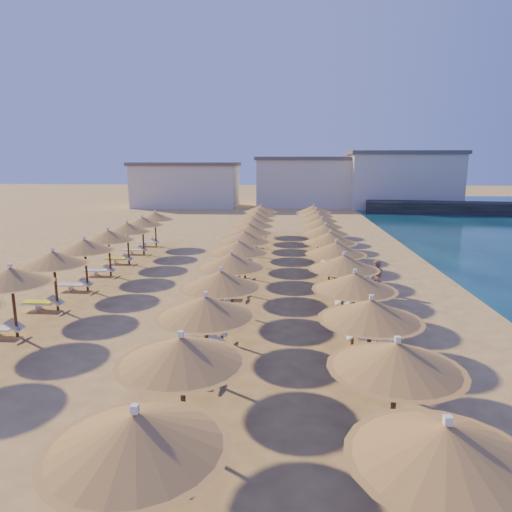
# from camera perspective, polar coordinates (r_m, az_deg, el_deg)

# --- Properties ---
(ground) EXTENTS (220.00, 220.00, 0.00)m
(ground) POSITION_cam_1_polar(r_m,az_deg,el_deg) (22.73, 2.49, -5.31)
(ground) COLOR #E2B563
(ground) RESTS_ON ground
(jetty) EXTENTS (30.26, 7.75, 1.50)m
(jetty) POSITION_cam_1_polar(r_m,az_deg,el_deg) (65.60, 26.89, 5.33)
(jetty) COLOR black
(jetty) RESTS_ON ground
(hotel_blocks) EXTENTS (47.07, 10.54, 8.10)m
(hotel_blocks) POSITION_cam_1_polar(r_m,az_deg,el_deg) (68.38, 6.20, 9.21)
(hotel_blocks) COLOR beige
(hotel_blocks) RESTS_ON ground
(parasol_row_east) EXTENTS (3.09, 38.28, 2.89)m
(parasol_row_east) POSITION_cam_1_polar(r_m,az_deg,el_deg) (24.53, 9.59, 1.56)
(parasol_row_east) COLOR brown
(parasol_row_east) RESTS_ON ground
(parasol_row_west) EXTENTS (3.09, 38.28, 2.89)m
(parasol_row_west) POSITION_cam_1_polar(r_m,az_deg,el_deg) (24.52, -1.74, 1.71)
(parasol_row_west) COLOR brown
(parasol_row_west) RESTS_ON ground
(parasol_row_inland) EXTENTS (3.09, 25.48, 2.89)m
(parasol_row_inland) POSITION_cam_1_polar(r_m,az_deg,el_deg) (26.51, -19.24, 1.82)
(parasol_row_inland) COLOR brown
(parasol_row_inland) RESTS_ON ground
(loungers) EXTENTS (16.08, 35.77, 0.66)m
(loungers) POSITION_cam_1_polar(r_m,az_deg,el_deg) (24.72, -0.88, -3.07)
(loungers) COLOR white
(loungers) RESTS_ON ground
(beachgoer_b) EXTENTS (0.99, 1.06, 1.73)m
(beachgoer_b) POSITION_cam_1_polar(r_m,az_deg,el_deg) (24.09, 14.83, -2.58)
(beachgoer_b) COLOR tan
(beachgoer_b) RESTS_ON ground
(beachgoer_c) EXTENTS (1.02, 0.87, 1.64)m
(beachgoer_c) POSITION_cam_1_polar(r_m,az_deg,el_deg) (30.78, 10.65, 0.61)
(beachgoer_c) COLOR tan
(beachgoer_c) RESTS_ON ground
(beachgoer_a) EXTENTS (0.60, 0.75, 1.80)m
(beachgoer_a) POSITION_cam_1_polar(r_m,az_deg,el_deg) (21.31, 12.71, -4.24)
(beachgoer_a) COLOR tan
(beachgoer_a) RESTS_ON ground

